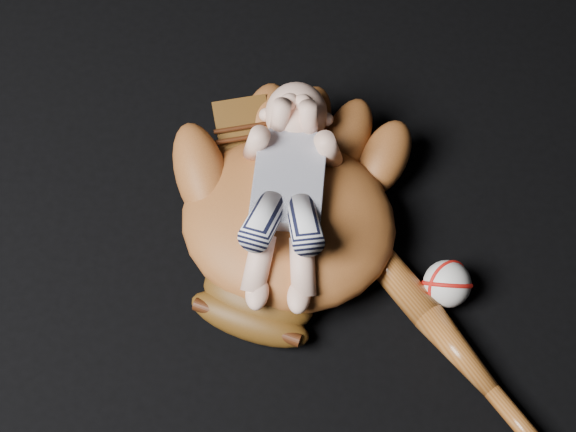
{
  "coord_description": "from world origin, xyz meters",
  "views": [
    {
      "loc": [
        0.05,
        -0.6,
        1.14
      ],
      "look_at": [
        0.04,
        0.03,
        0.07
      ],
      "focal_mm": 55.0,
      "sensor_mm": 36.0,
      "label": 1
    }
  ],
  "objects_px": {
    "baseball_glove": "(288,215)",
    "baseball_bat": "(441,331)",
    "newborn_baby": "(287,194)",
    "baseball": "(447,284)"
  },
  "relations": [
    {
      "from": "newborn_baby",
      "to": "baseball",
      "type": "relative_size",
      "value": 5.08
    },
    {
      "from": "baseball",
      "to": "newborn_baby",
      "type": "bearing_deg",
      "value": 158.6
    },
    {
      "from": "baseball_glove",
      "to": "newborn_baby",
      "type": "bearing_deg",
      "value": 137.89
    },
    {
      "from": "baseball",
      "to": "baseball_bat",
      "type": "bearing_deg",
      "value": -99.38
    },
    {
      "from": "baseball_glove",
      "to": "baseball",
      "type": "bearing_deg",
      "value": -1.54
    },
    {
      "from": "newborn_baby",
      "to": "baseball_bat",
      "type": "bearing_deg",
      "value": -31.99
    },
    {
      "from": "baseball_glove",
      "to": "baseball_bat",
      "type": "height_order",
      "value": "baseball_glove"
    },
    {
      "from": "newborn_baby",
      "to": "baseball",
      "type": "distance_m",
      "value": 0.26
    },
    {
      "from": "baseball",
      "to": "baseball_glove",
      "type": "bearing_deg",
      "value": 159.12
    },
    {
      "from": "baseball_glove",
      "to": "baseball_bat",
      "type": "xyz_separation_m",
      "value": [
        0.21,
        -0.15,
        -0.05
      ]
    }
  ]
}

